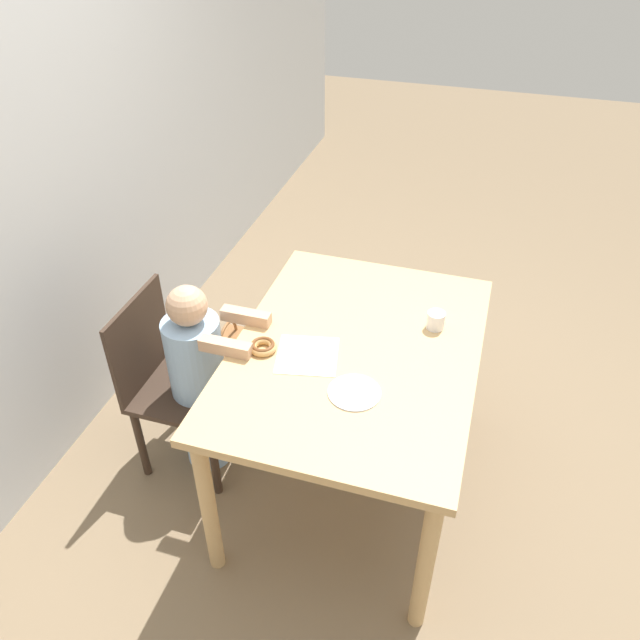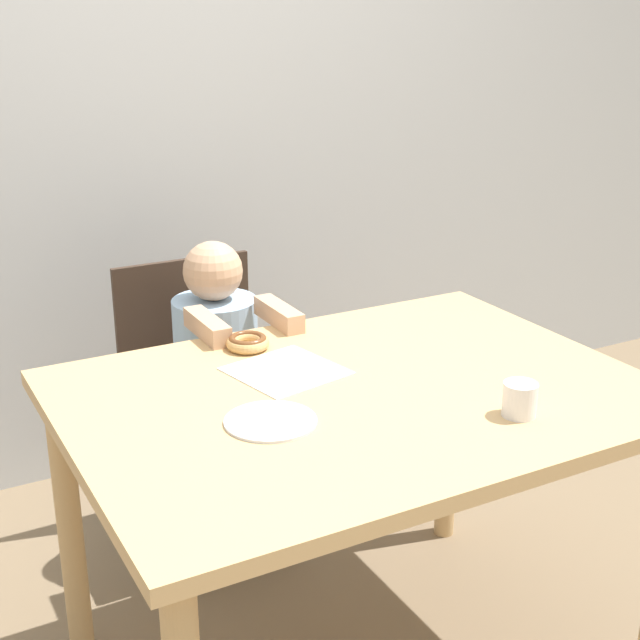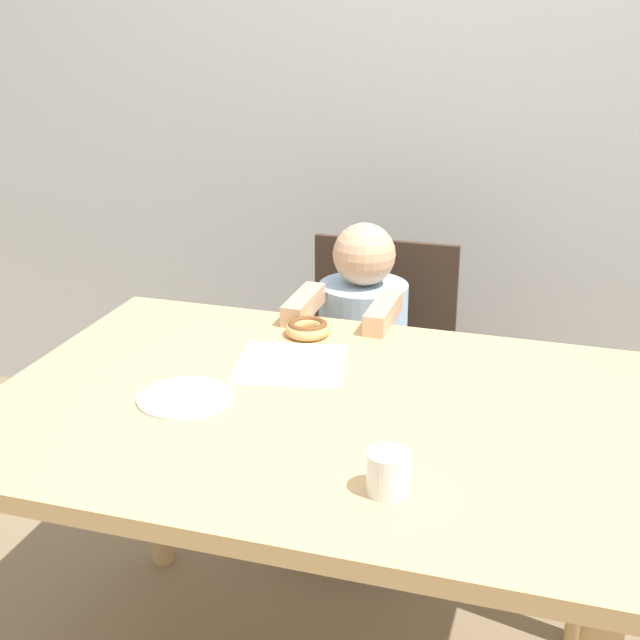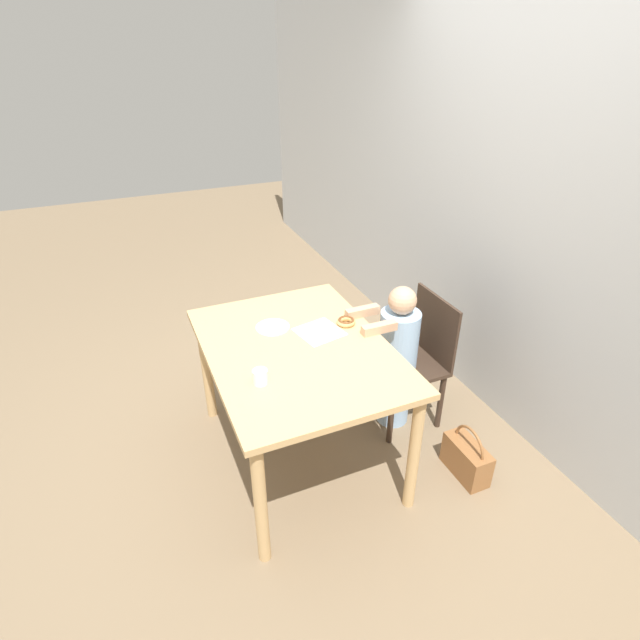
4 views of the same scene
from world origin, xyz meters
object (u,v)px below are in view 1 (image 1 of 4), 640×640
(child_figure, at_px, (200,380))
(donut, at_px, (263,346))
(handbag, at_px, (229,356))
(cup, at_px, (436,320))
(chair, at_px, (175,381))

(child_figure, relative_size, donut, 9.04)
(handbag, bearing_deg, donut, -142.64)
(donut, height_order, cup, cup)
(donut, distance_m, cup, 0.69)
(child_figure, xyz_separation_m, donut, (-0.05, -0.32, 0.30))
(donut, bearing_deg, chair, 83.94)
(chair, relative_size, child_figure, 0.88)
(chair, relative_size, donut, 7.97)
(donut, bearing_deg, child_figure, 81.68)
(handbag, relative_size, cup, 4.60)
(chair, xyz_separation_m, cup, (0.28, -1.05, 0.36))
(child_figure, height_order, handbag, child_figure)
(chair, distance_m, cup, 1.14)
(chair, height_order, child_figure, child_figure)
(chair, height_order, cup, chair)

